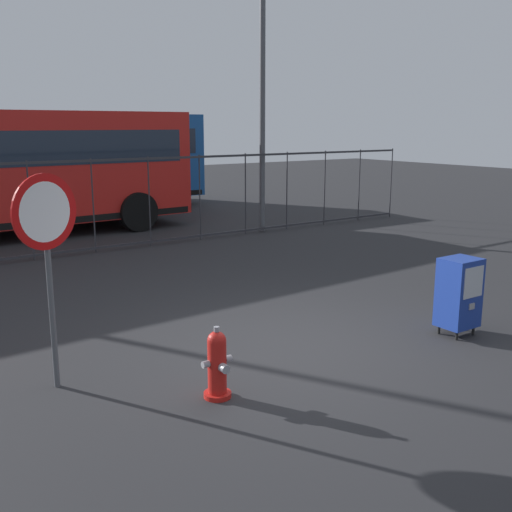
{
  "coord_description": "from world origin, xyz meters",
  "views": [
    {
      "loc": [
        -4.34,
        -5.52,
        2.7
      ],
      "look_at": [
        0.3,
        1.2,
        0.9
      ],
      "focal_mm": 42.27,
      "sensor_mm": 36.0,
      "label": 1
    }
  ],
  "objects_px": {
    "newspaper_box_primary": "(459,292)",
    "street_light_near_right": "(263,65)",
    "fire_hydrant": "(217,364)",
    "stop_sign": "(47,237)",
    "bus_far": "(32,157)"
  },
  "relations": [
    {
      "from": "bus_far",
      "to": "street_light_near_right",
      "type": "height_order",
      "value": "street_light_near_right"
    },
    {
      "from": "fire_hydrant",
      "to": "bus_far",
      "type": "height_order",
      "value": "bus_far"
    },
    {
      "from": "newspaper_box_primary",
      "to": "street_light_near_right",
      "type": "xyz_separation_m",
      "value": [
        2.43,
        7.85,
        3.53
      ]
    },
    {
      "from": "fire_hydrant",
      "to": "street_light_near_right",
      "type": "distance_m",
      "value": 10.4
    },
    {
      "from": "newspaper_box_primary",
      "to": "street_light_near_right",
      "type": "bearing_deg",
      "value": 72.81
    },
    {
      "from": "stop_sign",
      "to": "street_light_near_right",
      "type": "bearing_deg",
      "value": 42.03
    },
    {
      "from": "fire_hydrant",
      "to": "street_light_near_right",
      "type": "xyz_separation_m",
      "value": [
        5.95,
        7.66,
        3.75
      ]
    },
    {
      "from": "street_light_near_right",
      "to": "fire_hydrant",
      "type": "bearing_deg",
      "value": -127.86
    },
    {
      "from": "stop_sign",
      "to": "street_light_near_right",
      "type": "relative_size",
      "value": 0.32
    },
    {
      "from": "street_light_near_right",
      "to": "stop_sign",
      "type": "bearing_deg",
      "value": -137.97
    },
    {
      "from": "fire_hydrant",
      "to": "stop_sign",
      "type": "xyz_separation_m",
      "value": [
        -1.25,
        1.16,
        1.25
      ]
    },
    {
      "from": "stop_sign",
      "to": "bus_far",
      "type": "bearing_deg",
      "value": 75.86
    },
    {
      "from": "newspaper_box_primary",
      "to": "bus_far",
      "type": "bearing_deg",
      "value": 95.74
    },
    {
      "from": "newspaper_box_primary",
      "to": "bus_far",
      "type": "distance_m",
      "value": 14.64
    },
    {
      "from": "newspaper_box_primary",
      "to": "stop_sign",
      "type": "height_order",
      "value": "stop_sign"
    }
  ]
}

